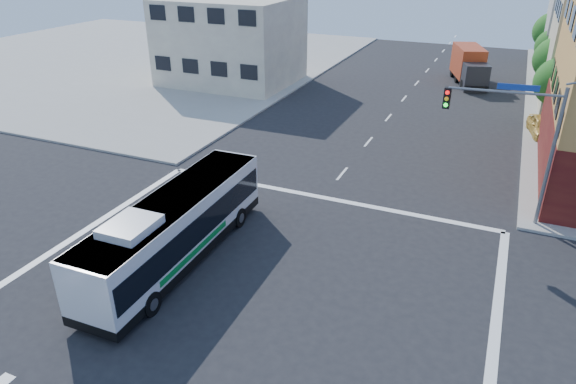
% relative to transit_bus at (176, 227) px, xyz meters
% --- Properties ---
extents(ground, '(120.00, 120.00, 0.00)m').
position_rel_transit_bus_xyz_m(ground, '(3.79, -1.21, -1.64)').
color(ground, black).
rests_on(ground, ground).
extents(sidewalk_nw, '(50.00, 50.00, 0.15)m').
position_rel_transit_bus_xyz_m(sidewalk_nw, '(-31.21, 33.79, -1.57)').
color(sidewalk_nw, gray).
rests_on(sidewalk_nw, ground).
extents(building_west, '(12.06, 10.06, 8.00)m').
position_rel_transit_bus_xyz_m(building_west, '(-13.23, 28.77, 2.36)').
color(building_west, beige).
rests_on(building_west, ground).
extents(signal_mast_ne, '(7.91, 1.13, 8.07)m').
position_rel_transit_bus_xyz_m(signal_mast_ne, '(12.87, 9.41, 3.34)').
color(signal_mast_ne, slate).
rests_on(signal_mast_ne, ground).
extents(street_tree_a, '(3.60, 3.60, 5.53)m').
position_rel_transit_bus_xyz_m(street_tree_a, '(15.69, 26.72, 1.95)').
color(street_tree_a, '#3A2115').
rests_on(street_tree_a, ground).
extents(street_tree_b, '(3.80, 3.80, 5.79)m').
position_rel_transit_bus_xyz_m(street_tree_b, '(15.69, 34.72, 2.11)').
color(street_tree_b, '#3A2115').
rests_on(street_tree_b, ground).
extents(street_tree_c, '(3.40, 3.40, 5.29)m').
position_rel_transit_bus_xyz_m(street_tree_c, '(15.69, 42.72, 1.82)').
color(street_tree_c, '#3A2115').
rests_on(street_tree_c, ground).
extents(street_tree_d, '(4.00, 4.00, 6.03)m').
position_rel_transit_bus_xyz_m(street_tree_d, '(15.69, 50.72, 2.24)').
color(street_tree_d, '#3A2115').
rests_on(street_tree_d, ground).
extents(transit_bus, '(2.70, 11.39, 3.36)m').
position_rel_transit_bus_xyz_m(transit_bus, '(0.00, 0.00, 0.00)').
color(transit_bus, black).
rests_on(transit_bus, ground).
extents(box_truck, '(4.41, 7.91, 3.42)m').
position_rel_transit_bus_xyz_m(box_truck, '(8.37, 37.72, 0.02)').
color(box_truck, '#232428').
rests_on(box_truck, ground).
extents(parked_car, '(2.40, 4.38, 1.41)m').
position_rel_transit_bus_xyz_m(parked_car, '(14.99, 24.05, -0.94)').
color(parked_car, gold).
rests_on(parked_car, ground).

